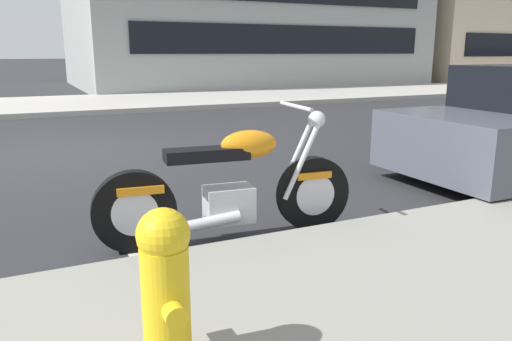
# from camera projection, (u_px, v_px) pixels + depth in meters

# --- Properties ---
(ground_plane) EXTENTS (260.00, 260.00, 0.00)m
(ground_plane) POSITION_uv_depth(u_px,v_px,m) (74.00, 153.00, 7.95)
(ground_plane) COLOR #28282B
(sidewalk_far_curb) EXTENTS (120.00, 5.00, 0.14)m
(sidewalk_far_curb) POSITION_uv_depth(u_px,v_px,m) (381.00, 92.00, 19.36)
(sidewalk_far_curb) COLOR #ADA89E
(sidewalk_far_curb) RESTS_ON ground
(parking_stall_stripe) EXTENTS (0.12, 2.20, 0.01)m
(parking_stall_stripe) POSITION_uv_depth(u_px,v_px,m) (127.00, 240.00, 4.25)
(parking_stall_stripe) COLOR silver
(parking_stall_stripe) RESTS_ON ground
(parked_motorcycle) EXTENTS (2.21, 0.62, 1.13)m
(parked_motorcycle) POSITION_uv_depth(u_px,v_px,m) (231.00, 190.00, 4.17)
(parked_motorcycle) COLOR black
(parked_motorcycle) RESTS_ON ground
(fire_hydrant) EXTENTS (0.24, 0.36, 0.75)m
(fire_hydrant) POSITION_uv_depth(u_px,v_px,m) (165.00, 284.00, 2.25)
(fire_hydrant) COLOR gold
(fire_hydrant) RESTS_ON sidewalk_near_curb
(townhouse_corner_block) EXTENTS (10.90, 10.92, 8.67)m
(townhouse_corner_block) POSITION_uv_depth(u_px,v_px,m) (453.00, 4.00, 29.88)
(townhouse_corner_block) COLOR beige
(townhouse_corner_block) RESTS_ON ground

